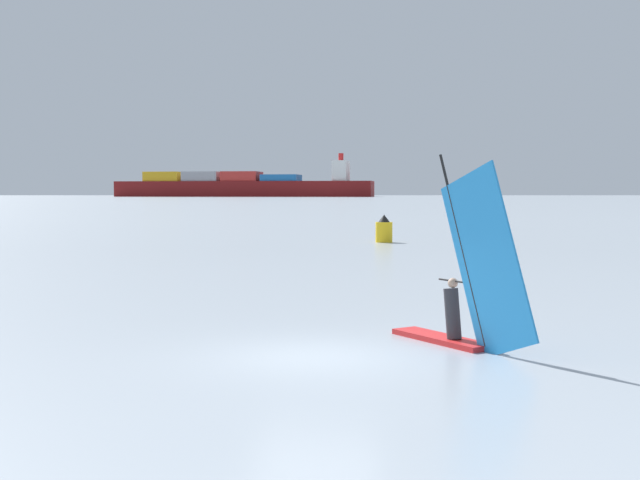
{
  "coord_description": "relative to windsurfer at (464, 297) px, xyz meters",
  "views": [
    {
      "loc": [
        3.38,
        -15.78,
        3.3
      ],
      "look_at": [
        -2.4,
        12.06,
        1.63
      ],
      "focal_mm": 45.68,
      "sensor_mm": 36.0,
      "label": 1
    }
  ],
  "objects": [
    {
      "name": "ground_plane",
      "position": [
        -2.9,
        -1.7,
        -1.08
      ],
      "size": [
        4000.0,
        4000.0,
        0.0
      ],
      "primitive_type": "plane",
      "color": "#9EA8B2"
    },
    {
      "name": "windsurfer",
      "position": [
        0.0,
        0.0,
        0.0
      ],
      "size": [
        3.17,
        3.3,
        4.31
      ],
      "rotation": [
        0.0,
        0.0,
        2.33
      ],
      "color": "red",
      "rests_on": "ground_plane"
    },
    {
      "name": "cargo_ship",
      "position": [
        -195.88,
        617.31,
        7.92
      ],
      "size": [
        211.32,
        37.68,
        34.5
      ],
      "rotation": [
        0.0,
        0.0,
        3.18
      ],
      "color": "maroon",
      "rests_on": "ground_plane"
    },
    {
      "name": "channel_buoy",
      "position": [
        -6.3,
        36.08,
        -0.27
      ],
      "size": [
        1.12,
        1.12,
        1.84
      ],
      "color": "yellow",
      "rests_on": "ground_plane"
    }
  ]
}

